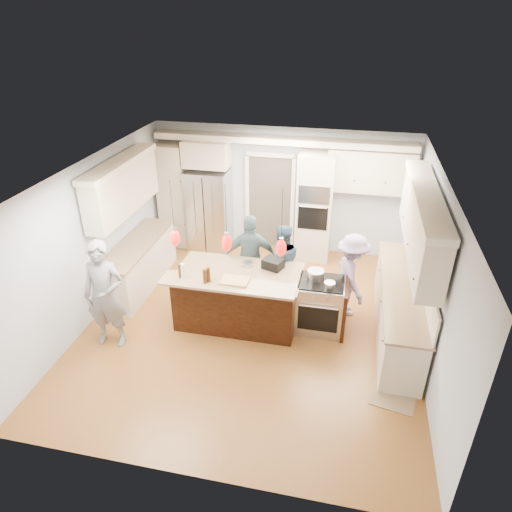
{
  "coord_description": "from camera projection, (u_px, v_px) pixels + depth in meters",
  "views": [
    {
      "loc": [
        1.41,
        -6.2,
        4.81
      ],
      "look_at": [
        0.0,
        0.35,
        1.15
      ],
      "focal_mm": 32.0,
      "sensor_mm": 36.0,
      "label": 1
    }
  ],
  "objects": [
    {
      "name": "drink_can",
      "position": [
        206.0,
        277.0,
        6.98
      ],
      "size": [
        0.08,
        0.08,
        0.13
      ],
      "primitive_type": "cylinder",
      "rotation": [
        0.0,
        0.0,
        -0.22
      ],
      "color": "#B7B7BC",
      "rests_on": "kitchen_island"
    },
    {
      "name": "floor_rug",
      "position": [
        395.0,
        389.0,
        6.53
      ],
      "size": [
        0.76,
        0.97,
        0.01
      ],
      "primitive_type": "cube",
      "rotation": [
        0.0,
        0.0,
        -0.2
      ],
      "color": "olive",
      "rests_on": "ground"
    },
    {
      "name": "room_shell",
      "position": [
        251.0,
        229.0,
        7.02
      ],
      "size": [
        5.54,
        6.04,
        2.72
      ],
      "color": "#B2BCC6",
      "rests_on": "ground"
    },
    {
      "name": "person_far_right",
      "position": [
        251.0,
        258.0,
        8.26
      ],
      "size": [
        1.01,
        0.52,
        1.64
      ],
      "primitive_type": "imported",
      "rotation": [
        0.0,
        0.0,
        3.27
      ],
      "color": "#4A6467",
      "rests_on": "ground"
    },
    {
      "name": "beer_bottle_b",
      "position": [
        205.0,
        276.0,
        6.89
      ],
      "size": [
        0.08,
        0.08,
        0.24
      ],
      "primitive_type": "cylinder",
      "rotation": [
        0.0,
        0.0,
        0.35
      ],
      "color": "#47240C",
      "rests_on": "kitchen_island"
    },
    {
      "name": "pendant_lights",
      "position": [
        227.0,
        243.0,
        6.63
      ],
      "size": [
        1.75,
        0.15,
        1.03
      ],
      "color": "black",
      "rests_on": "ground"
    },
    {
      "name": "back_upper_cabinets",
      "position": [
        245.0,
        177.0,
        9.59
      ],
      "size": [
        5.3,
        0.61,
        2.54
      ],
      "color": "beige",
      "rests_on": "ground"
    },
    {
      "name": "island_range",
      "position": [
        322.0,
        305.0,
        7.58
      ],
      "size": [
        0.82,
        0.71,
        0.92
      ],
      "color": "#B7B7BC",
      "rests_on": "ground"
    },
    {
      "name": "left_cabinets",
      "position": [
        133.0,
        236.0,
        8.52
      ],
      "size": [
        0.64,
        2.3,
        2.51
      ],
      "color": "beige",
      "rests_on": "ground"
    },
    {
      "name": "water_bottle",
      "position": [
        183.0,
        271.0,
        6.98
      ],
      "size": [
        0.07,
        0.07,
        0.27
      ],
      "primitive_type": "cylinder",
      "rotation": [
        0.0,
        0.0,
        0.04
      ],
      "color": "silver",
      "rests_on": "kitchen_island"
    },
    {
      "name": "oven_column",
      "position": [
        314.0,
        207.0,
        9.49
      ],
      "size": [
        0.72,
        0.69,
        2.3
      ],
      "color": "beige",
      "rests_on": "ground"
    },
    {
      "name": "person_bar_end",
      "position": [
        105.0,
        295.0,
        7.04
      ],
      "size": [
        0.7,
        0.5,
        1.82
      ],
      "primitive_type": "imported",
      "rotation": [
        0.0,
        0.0,
        0.09
      ],
      "color": "slate",
      "rests_on": "ground"
    },
    {
      "name": "ground_plane",
      "position": [
        252.0,
        324.0,
        7.89
      ],
      "size": [
        6.0,
        6.0,
        0.0
      ],
      "primitive_type": "plane",
      "color": "#986429",
      "rests_on": "ground"
    },
    {
      "name": "pot_large",
      "position": [
        316.0,
        275.0,
        7.39
      ],
      "size": [
        0.27,
        0.27,
        0.16
      ],
      "primitive_type": "cylinder",
      "color": "#B7B7BC",
      "rests_on": "island_range"
    },
    {
      "name": "pot_small",
      "position": [
        330.0,
        285.0,
        7.19
      ],
      "size": [
        0.18,
        0.18,
        0.09
      ],
      "primitive_type": "cylinder",
      "color": "#B7B7BC",
      "rests_on": "island_range"
    },
    {
      "name": "beer_bottle_c",
      "position": [
        209.0,
        274.0,
        6.94
      ],
      "size": [
        0.08,
        0.08,
        0.24
      ],
      "primitive_type": "cylinder",
      "rotation": [
        0.0,
        0.0,
        -0.42
      ],
      "color": "#47240C",
      "rests_on": "kitchen_island"
    },
    {
      "name": "beer_bottle_a",
      "position": [
        180.0,
        271.0,
        7.04
      ],
      "size": [
        0.06,
        0.06,
        0.23
      ],
      "primitive_type": "cylinder",
      "rotation": [
        0.0,
        0.0,
        -0.08
      ],
      "color": "#47240C",
      "rests_on": "kitchen_island"
    },
    {
      "name": "refrigerator",
      "position": [
        209.0,
        210.0,
        10.01
      ],
      "size": [
        0.9,
        0.7,
        1.8
      ],
      "primitive_type": "cube",
      "color": "#B7B7BC",
      "rests_on": "ground"
    },
    {
      "name": "person_far_left",
      "position": [
        281.0,
        264.0,
        8.19
      ],
      "size": [
        0.89,
        0.79,
        1.52
      ],
      "primitive_type": "imported",
      "rotation": [
        0.0,
        0.0,
        3.48
      ],
      "color": "#30475D",
      "rests_on": "ground"
    },
    {
      "name": "cutting_board",
      "position": [
        235.0,
        281.0,
        6.97
      ],
      "size": [
        0.42,
        0.3,
        0.03
      ],
      "primitive_type": "cube",
      "rotation": [
        0.0,
        0.0,
        -0.01
      ],
      "color": "tan",
      "rests_on": "kitchen_island"
    },
    {
      "name": "person_range_side",
      "position": [
        351.0,
        275.0,
        7.84
      ],
      "size": [
        0.85,
        1.11,
        1.52
      ],
      "primitive_type": "imported",
      "rotation": [
        0.0,
        0.0,
        1.89
      ],
      "color": "#8D78A2",
      "rests_on": "ground"
    },
    {
      "name": "right_counter_run",
      "position": [
        407.0,
        278.0,
        7.19
      ],
      "size": [
        0.64,
        3.1,
        2.51
      ],
      "color": "beige",
      "rests_on": "ground"
    },
    {
      "name": "kitchen_island",
      "position": [
        238.0,
        296.0,
        7.76
      ],
      "size": [
        2.1,
        1.46,
        1.12
      ],
      "color": "black",
      "rests_on": "ground"
    }
  ]
}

